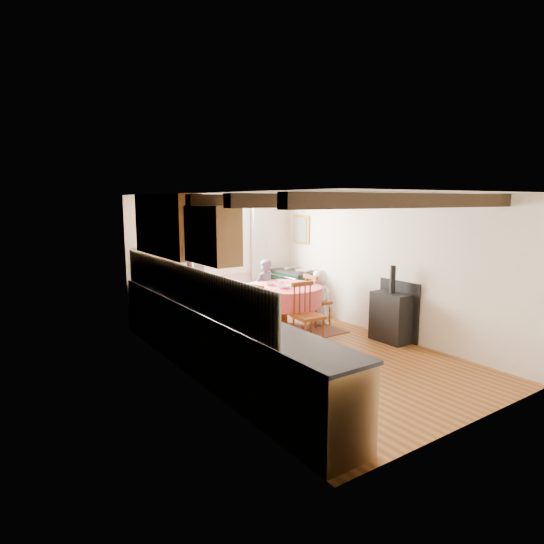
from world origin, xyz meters
TOP-DOWN VIEW (x-y plane):
  - floor at (0.00, 0.00)m, footprint 3.60×5.50m
  - ceiling at (0.00, 0.00)m, footprint 3.60×5.50m
  - wall_back at (0.00, 2.75)m, footprint 3.60×0.00m
  - wall_front at (0.00, -2.75)m, footprint 3.60×0.00m
  - wall_left at (-1.80, 0.00)m, footprint 0.00×5.50m
  - wall_right at (1.80, 0.00)m, footprint 0.00×5.50m
  - beam_a at (0.00, -2.00)m, footprint 3.60×0.16m
  - beam_b at (0.00, -1.00)m, footprint 3.60×0.16m
  - beam_c at (0.00, 0.00)m, footprint 3.60×0.16m
  - beam_d at (0.00, 1.00)m, footprint 3.60×0.16m
  - beam_e at (0.00, 2.00)m, footprint 3.60×0.16m
  - splash_left at (-1.78, 0.30)m, footprint 0.02×4.50m
  - splash_back at (-1.00, 2.73)m, footprint 1.40×0.02m
  - base_cabinet_left at (-1.50, 0.00)m, footprint 0.60×5.30m
  - base_cabinet_back at (-1.05, 2.45)m, footprint 1.30×0.60m
  - worktop_left at (-1.48, 0.00)m, footprint 0.64×5.30m
  - worktop_back at (-1.05, 2.43)m, footprint 1.30×0.64m
  - wall_cabinet_glass at (-1.63, 1.20)m, footprint 0.34×1.80m
  - wall_cabinet_solid at (-1.63, -0.30)m, footprint 0.34×0.90m
  - window_frame at (0.10, 2.73)m, footprint 1.34×0.03m
  - window_pane at (0.10, 2.74)m, footprint 1.20×0.01m
  - curtain_left at (-0.75, 2.65)m, footprint 0.35×0.10m
  - curtain_right at (0.95, 2.65)m, footprint 0.35×0.10m
  - curtain_rod at (0.10, 2.65)m, footprint 2.00×0.03m
  - wall_picture at (1.77, 2.30)m, footprint 0.04×0.50m
  - wall_plate at (1.05, 2.72)m, footprint 0.30×0.02m
  - rug at (0.43, 1.09)m, footprint 1.88×1.46m
  - dining_table at (0.43, 1.09)m, footprint 1.36×1.36m
  - chair_near at (0.33, 0.24)m, footprint 0.46×0.48m
  - chair_left at (-0.28, 1.08)m, footprint 0.49×0.47m
  - chair_right at (1.19, 1.05)m, footprint 0.46×0.44m
  - aga_range at (1.47, 2.09)m, footprint 0.63×0.98m
  - cast_iron_stove at (1.58, -0.37)m, footprint 0.38×0.63m
  - child_far at (0.49, 1.77)m, footprint 0.49×0.37m
  - child_right at (1.25, 1.07)m, footprint 0.39×0.54m
  - bowl_a at (0.32, 0.91)m, footprint 0.27×0.27m
  - bowl_b at (0.30, 1.28)m, footprint 0.25×0.25m
  - cup at (0.41, 1.12)m, footprint 0.13×0.13m
  - canister_tall at (-1.25, 2.39)m, footprint 0.14×0.14m
  - canister_wide at (-1.04, 2.45)m, footprint 0.16×0.16m
  - canister_slim at (-0.76, 2.36)m, footprint 0.11×0.11m

SIDE VIEW (x-z plane):
  - floor at x=0.00m, z-range 0.00..0.00m
  - rug at x=0.43m, z-range 0.00..0.01m
  - dining_table at x=0.43m, z-range 0.00..0.82m
  - base_cabinet_left at x=-1.50m, z-range 0.00..0.88m
  - base_cabinet_back at x=-1.05m, z-range 0.00..0.88m
  - aga_range at x=1.47m, z-range 0.00..0.90m
  - chair_left at x=-0.28m, z-range 0.00..0.91m
  - chair_right at x=1.19m, z-range 0.00..0.97m
  - chair_near at x=0.33m, z-range 0.00..1.02m
  - child_right at x=1.25m, z-range 0.00..1.04m
  - child_far at x=0.49m, z-range 0.00..1.21m
  - cast_iron_stove at x=1.58m, z-range 0.00..1.27m
  - bowl_a at x=0.32m, z-range 0.82..0.88m
  - bowl_b at x=0.30m, z-range 0.82..0.88m
  - cup at x=0.41m, z-range 0.82..0.91m
  - worktop_left at x=-1.48m, z-range 0.88..0.92m
  - worktop_back at x=-1.05m, z-range 0.88..0.92m
  - canister_wide at x=-1.04m, z-range 0.92..1.10m
  - canister_tall at x=-1.25m, z-range 0.92..1.16m
  - canister_slim at x=-0.76m, z-range 0.92..1.23m
  - curtain_left at x=-0.75m, z-range 0.05..2.15m
  - curtain_right at x=0.95m, z-range 0.05..2.15m
  - wall_back at x=0.00m, z-range 0.00..2.40m
  - wall_front at x=0.00m, z-range 0.00..2.40m
  - wall_left at x=-1.80m, z-range 0.00..2.40m
  - wall_right at x=1.80m, z-range 0.00..2.40m
  - splash_left at x=-1.78m, z-range 0.92..1.48m
  - splash_back at x=-1.00m, z-range 0.92..1.48m
  - window_frame at x=0.10m, z-range 0.83..2.37m
  - window_pane at x=0.10m, z-range 0.90..2.30m
  - wall_picture at x=1.77m, z-range 1.40..2.00m
  - wall_plate at x=1.05m, z-range 1.55..1.85m
  - wall_cabinet_solid at x=-1.63m, z-range 1.55..2.25m
  - wall_cabinet_glass at x=-1.63m, z-range 1.50..2.40m
  - curtain_rod at x=0.10m, z-range 2.19..2.22m
  - beam_a at x=0.00m, z-range 2.23..2.39m
  - beam_b at x=0.00m, z-range 2.23..2.39m
  - beam_c at x=0.00m, z-range 2.23..2.39m
  - beam_d at x=0.00m, z-range 2.23..2.39m
  - beam_e at x=0.00m, z-range 2.23..2.39m
  - ceiling at x=0.00m, z-range 2.40..2.40m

